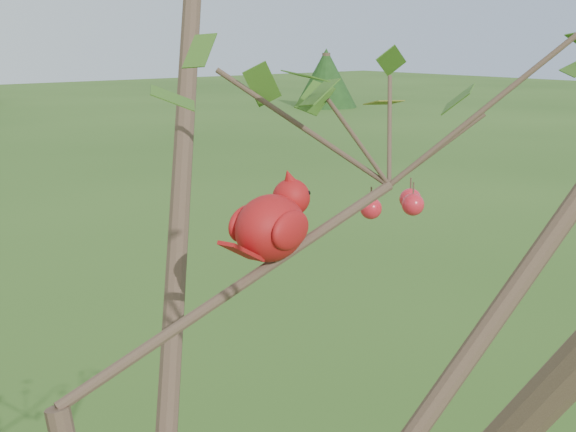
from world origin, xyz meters
name	(u,v)px	position (x,y,z in m)	size (l,w,h in m)	color
crabapple_tree	(145,302)	(0.03, -0.02, 2.12)	(2.35, 2.05, 2.95)	#422D23
cardinal	(273,224)	(0.31, 0.07, 2.16)	(0.22, 0.14, 0.15)	#B6180F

